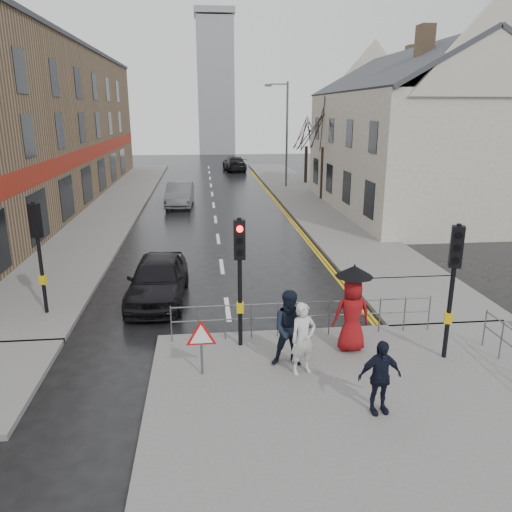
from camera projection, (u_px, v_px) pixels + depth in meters
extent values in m
plane|color=black|center=(233.00, 353.00, 12.91)|extent=(120.00, 120.00, 0.00)
cube|color=#605E5B|center=(396.00, 425.00, 9.86)|extent=(10.00, 9.00, 0.14)
cube|color=#605E5B|center=(118.00, 201.00, 34.17)|extent=(4.00, 44.00, 0.14)
cube|color=#605E5B|center=(299.00, 193.00, 37.40)|extent=(4.00, 40.00, 0.14)
cube|color=#605E5B|center=(425.00, 299.00, 16.41)|extent=(4.00, 4.20, 0.14)
cube|color=#81654A|center=(20.00, 127.00, 31.27)|extent=(8.00, 42.00, 10.00)
cube|color=beige|center=(411.00, 154.00, 30.31)|extent=(9.00, 16.00, 7.00)
cube|color=#81654A|center=(425.00, 44.00, 24.74)|extent=(0.70, 0.90, 1.80)
cube|color=#81654A|center=(412.00, 60.00, 32.64)|extent=(0.70, 0.90, 1.80)
cube|color=gray|center=(216.00, 88.00, 69.67)|extent=(5.00, 5.00, 18.00)
cylinder|color=black|center=(240.00, 284.00, 12.60)|extent=(0.11, 0.11, 3.40)
cube|color=black|center=(239.00, 240.00, 12.28)|extent=(0.28, 0.22, 1.00)
cylinder|color=#FF0C07|center=(240.00, 229.00, 12.06)|extent=(0.16, 0.04, 0.16)
cylinder|color=black|center=(240.00, 241.00, 12.15)|extent=(0.16, 0.04, 0.16)
cylinder|color=black|center=(240.00, 253.00, 12.23)|extent=(0.16, 0.04, 0.16)
cube|color=gold|center=(240.00, 307.00, 12.79)|extent=(0.18, 0.14, 0.28)
cylinder|color=black|center=(451.00, 293.00, 11.97)|extent=(0.11, 0.11, 3.40)
cube|color=black|center=(457.00, 247.00, 11.64)|extent=(0.34, 0.30, 1.00)
cylinder|color=black|center=(459.00, 236.00, 11.43)|extent=(0.16, 0.09, 0.16)
cylinder|color=black|center=(457.00, 248.00, 11.51)|extent=(0.16, 0.09, 0.16)
cylinder|color=black|center=(456.00, 261.00, 11.60)|extent=(0.16, 0.09, 0.16)
cube|color=gold|center=(448.00, 318.00, 12.15)|extent=(0.22, 0.19, 0.28)
cylinder|color=black|center=(40.00, 259.00, 14.70)|extent=(0.11, 0.11, 3.40)
cube|color=black|center=(35.00, 221.00, 14.37)|extent=(0.34, 0.30, 1.00)
cylinder|color=black|center=(37.00, 210.00, 14.42)|extent=(0.16, 0.09, 0.16)
cylinder|color=black|center=(38.00, 220.00, 14.50)|extent=(0.16, 0.09, 0.16)
cylinder|color=black|center=(40.00, 230.00, 14.59)|extent=(0.16, 0.09, 0.16)
cube|color=gold|center=(43.00, 280.00, 14.88)|extent=(0.22, 0.19, 0.28)
cylinder|color=#595B5E|center=(171.00, 324.00, 13.14)|extent=(0.04, 0.04, 1.00)
cylinder|color=#595B5E|center=(429.00, 313.00, 13.86)|extent=(0.04, 0.04, 1.00)
cylinder|color=#595B5E|center=(304.00, 303.00, 13.37)|extent=(7.10, 0.04, 0.04)
cylinder|color=#595B5E|center=(304.00, 316.00, 13.49)|extent=(7.10, 0.04, 0.04)
cylinder|color=#595B5E|center=(485.00, 328.00, 12.91)|extent=(0.04, 0.04, 1.00)
cylinder|color=#595B5E|center=(202.00, 357.00, 11.53)|extent=(0.06, 0.06, 0.85)
cylinder|color=red|center=(201.00, 337.00, 11.38)|extent=(0.80, 0.03, 0.80)
cylinder|color=white|center=(201.00, 337.00, 11.36)|extent=(0.60, 0.03, 0.60)
cylinder|color=#595B5E|center=(287.00, 135.00, 39.06)|extent=(0.16, 0.16, 8.00)
cylinder|color=#595B5E|center=(279.00, 84.00, 37.92)|extent=(1.40, 0.10, 0.10)
cube|color=#595B5E|center=(268.00, 85.00, 37.87)|extent=(0.50, 0.25, 0.18)
cylinder|color=#30231B|center=(322.00, 173.00, 34.13)|extent=(0.26, 0.26, 3.50)
cylinder|color=#30231B|center=(306.00, 164.00, 41.88)|extent=(0.26, 0.26, 3.00)
imported|color=silver|center=(303.00, 339.00, 11.47)|extent=(0.72, 0.58, 1.72)
imported|color=black|center=(291.00, 329.00, 11.80)|extent=(0.99, 0.82, 1.88)
imported|color=maroon|center=(352.00, 315.00, 12.58)|extent=(0.94, 0.62, 1.91)
cylinder|color=black|center=(352.00, 311.00, 12.55)|extent=(0.02, 0.02, 2.11)
cone|color=black|center=(354.00, 271.00, 12.25)|extent=(0.96, 0.96, 0.28)
imported|color=black|center=(380.00, 377.00, 9.98)|extent=(0.96, 0.48, 1.57)
imported|color=black|center=(158.00, 279.00, 16.29)|extent=(1.99, 4.50, 1.51)
imported|color=#505356|center=(180.00, 195.00, 32.44)|extent=(1.79, 4.66, 1.51)
imported|color=black|center=(234.00, 164.00, 51.31)|extent=(2.41, 5.20, 1.47)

